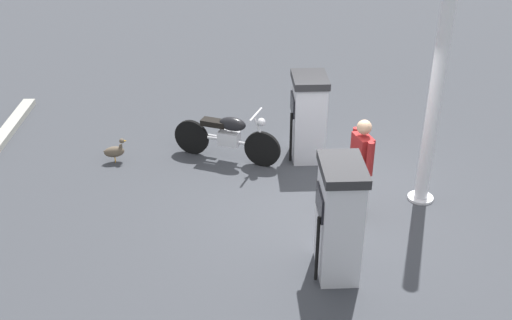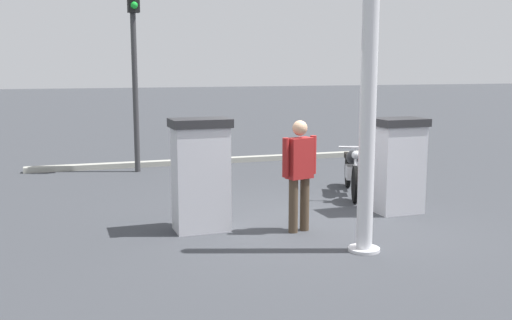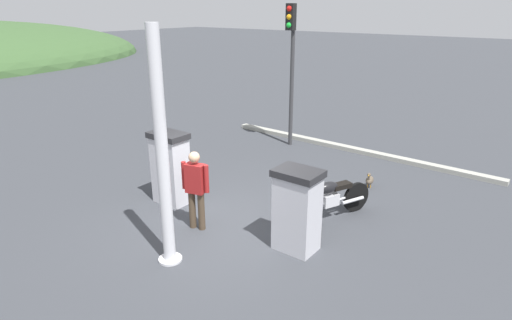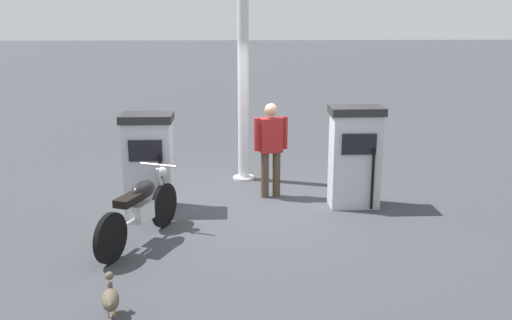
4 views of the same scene
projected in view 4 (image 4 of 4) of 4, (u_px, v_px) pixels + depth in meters
The scene contains 7 objects.
ground_plane at pixel (252, 205), 9.15m from camera, with size 120.00×120.00×0.00m, color #383A3F.
fuel_pump_near at pixel (149, 161), 8.82m from camera, with size 0.62×0.78×1.50m.
fuel_pump_far at pixel (355, 156), 8.95m from camera, with size 0.58×0.82×1.58m.
motorcycle_near_pump at pixel (140, 209), 7.56m from camera, with size 1.83×0.90×0.96m.
attendant_person at pixel (271, 144), 9.37m from camera, with size 0.28×0.57×1.57m.
wandering_duck at pixel (110, 298), 5.73m from camera, with size 0.42×0.24×0.43m.
canopy_support_pole at pixel (243, 78), 10.17m from camera, with size 0.40×0.40×3.86m.
Camera 4 is at (8.69, -0.34, 2.95)m, focal length 40.34 mm.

